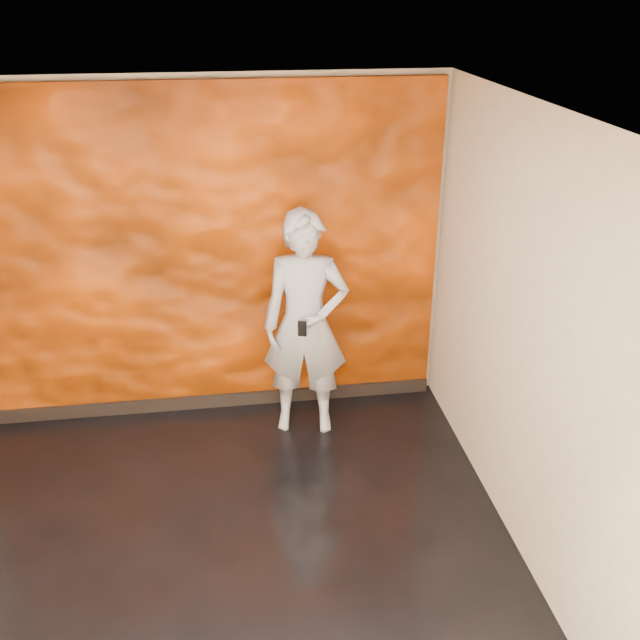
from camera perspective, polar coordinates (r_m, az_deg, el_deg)
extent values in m
cube|color=black|center=(4.89, -8.50, -18.99)|extent=(4.00, 4.00, 0.01)
cube|color=#BFAD95|center=(5.86, -9.57, 5.20)|extent=(4.00, 0.02, 2.80)
cube|color=#BFAD95|center=(4.42, 17.05, -2.61)|extent=(0.02, 4.00, 2.80)
cube|color=white|center=(3.56, -11.50, 15.28)|extent=(4.00, 4.00, 0.01)
cube|color=#F25203|center=(5.83, -9.56, 4.88)|extent=(3.90, 0.06, 2.75)
cube|color=black|center=(6.37, -8.70, -6.41)|extent=(3.90, 0.04, 0.12)
imported|color=#959AA4|center=(5.64, -1.17, -0.39)|extent=(0.74, 0.55, 1.87)
cube|color=black|center=(5.32, -1.43, -0.70)|extent=(0.07, 0.03, 0.12)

